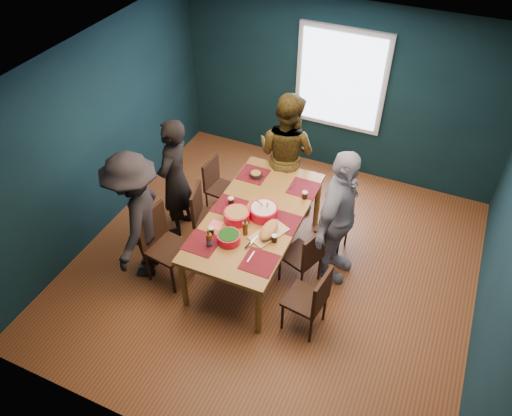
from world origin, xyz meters
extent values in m
cube|color=brown|center=(0.00, 0.00, -0.01)|extent=(5.00, 5.00, 0.01)
cube|color=silver|center=(0.00, 0.00, 2.70)|extent=(5.00, 5.00, 0.01)
cube|color=#0D272D|center=(-2.50, 0.00, 1.35)|extent=(0.01, 5.00, 2.70)
cube|color=#0D272D|center=(2.50, 0.00, 1.35)|extent=(0.01, 5.00, 2.70)
cube|color=#0D272D|center=(0.00, 2.50, 1.35)|extent=(5.00, 0.01, 2.70)
cube|color=#0D272D|center=(0.00, -2.50, 1.35)|extent=(5.00, 0.01, 2.70)
cube|color=beige|center=(0.00, 2.47, 1.55)|extent=(1.35, 0.06, 1.55)
cube|color=olive|center=(-0.25, 0.00, 0.81)|extent=(1.13, 2.22, 0.05)
cylinder|color=olive|center=(-0.74, -1.01, 0.39)|extent=(0.08, 0.08, 0.78)
cylinder|color=olive|center=(0.23, -1.01, 0.39)|extent=(0.08, 0.08, 0.78)
cylinder|color=olive|center=(-0.74, 1.02, 0.39)|extent=(0.08, 0.08, 0.78)
cylinder|color=olive|center=(0.23, 1.02, 0.39)|extent=(0.08, 0.08, 0.78)
cube|color=black|center=(-1.12, 0.73, 0.41)|extent=(0.42, 0.42, 0.04)
cube|color=black|center=(-1.29, 0.75, 0.64)|extent=(0.07, 0.39, 0.42)
cylinder|color=black|center=(-1.29, 0.58, 0.20)|extent=(0.03, 0.03, 0.39)
cylinder|color=black|center=(-0.97, 0.55, 0.20)|extent=(0.03, 0.03, 0.39)
cylinder|color=black|center=(-1.27, 0.91, 0.20)|extent=(0.03, 0.03, 0.39)
cylinder|color=black|center=(-0.94, 0.88, 0.20)|extent=(0.03, 0.03, 0.39)
cube|color=black|center=(-0.93, 0.07, 0.45)|extent=(0.51, 0.51, 0.04)
cube|color=black|center=(-1.11, 0.02, 0.70)|extent=(0.14, 0.42, 0.46)
cylinder|color=black|center=(-1.06, -0.15, 0.22)|extent=(0.03, 0.03, 0.43)
cylinder|color=black|center=(-0.71, -0.06, 0.22)|extent=(0.03, 0.03, 0.43)
cylinder|color=black|center=(-1.15, 0.20, 0.22)|extent=(0.03, 0.03, 0.43)
cylinder|color=black|center=(-0.80, 0.29, 0.22)|extent=(0.03, 0.03, 0.43)
cube|color=black|center=(-1.13, -0.68, 0.50)|extent=(0.52, 0.52, 0.04)
cube|color=black|center=(-1.34, -0.65, 0.78)|extent=(0.11, 0.47, 0.51)
cylinder|color=black|center=(-1.36, -0.85, 0.24)|extent=(0.04, 0.04, 0.48)
cylinder|color=black|center=(-0.96, -0.91, 0.24)|extent=(0.04, 0.04, 0.48)
cylinder|color=black|center=(-1.31, -0.46, 0.24)|extent=(0.04, 0.04, 0.48)
cylinder|color=black|center=(-0.91, -0.51, 0.24)|extent=(0.04, 0.04, 0.48)
cube|color=black|center=(0.57, 0.62, 0.40)|extent=(0.40, 0.40, 0.04)
cube|color=black|center=(0.74, 0.61, 0.63)|extent=(0.06, 0.38, 0.41)
cylinder|color=black|center=(0.40, 0.47, 0.19)|extent=(0.03, 0.03, 0.39)
cylinder|color=black|center=(0.72, 0.44, 0.19)|extent=(0.03, 0.03, 0.39)
cylinder|color=black|center=(0.42, 0.79, 0.19)|extent=(0.03, 0.03, 0.39)
cylinder|color=black|center=(0.75, 0.77, 0.19)|extent=(0.03, 0.03, 0.39)
cube|color=black|center=(0.38, -0.07, 0.44)|extent=(0.53, 0.53, 0.04)
cube|color=black|center=(0.56, -0.13, 0.69)|extent=(0.18, 0.40, 0.45)
cylinder|color=black|center=(0.15, -0.17, 0.21)|extent=(0.03, 0.03, 0.42)
cylinder|color=black|center=(0.49, -0.29, 0.21)|extent=(0.03, 0.03, 0.42)
cylinder|color=black|center=(0.27, 0.16, 0.21)|extent=(0.03, 0.03, 0.42)
cylinder|color=black|center=(0.61, 0.04, 0.21)|extent=(0.03, 0.03, 0.42)
cube|color=black|center=(0.66, -0.69, 0.45)|extent=(0.47, 0.47, 0.04)
cube|color=black|center=(0.85, -0.72, 0.70)|extent=(0.09, 0.42, 0.46)
cylinder|color=black|center=(0.46, -0.85, 0.22)|extent=(0.03, 0.03, 0.43)
cylinder|color=black|center=(0.82, -0.90, 0.22)|extent=(0.03, 0.03, 0.43)
cylinder|color=black|center=(0.51, -0.49, 0.22)|extent=(0.03, 0.03, 0.43)
cylinder|color=black|center=(0.86, -0.54, 0.22)|extent=(0.03, 0.03, 0.43)
imported|color=black|center=(-1.50, 0.16, 0.88)|extent=(0.47, 0.67, 1.75)
imported|color=black|center=(-0.35, 1.25, 0.92)|extent=(1.01, 0.86, 1.84)
imported|color=white|center=(0.71, 0.24, 0.93)|extent=(0.57, 1.13, 1.86)
imported|color=black|center=(-1.51, -0.70, 0.90)|extent=(0.99, 1.31, 1.79)
cylinder|color=red|center=(-0.42, -0.18, 0.90)|extent=(0.32, 0.32, 0.13)
cylinder|color=#689A38|center=(-0.42, -0.18, 0.96)|extent=(0.28, 0.28, 0.02)
cylinder|color=red|center=(-0.15, 0.01, 0.90)|extent=(0.34, 0.34, 0.14)
cylinder|color=#F4E3C8|center=(-0.15, 0.01, 0.97)|extent=(0.30, 0.30, 0.02)
cylinder|color=tan|center=(-0.11, 0.01, 1.02)|extent=(0.10, 0.19, 0.27)
cylinder|color=tan|center=(-0.19, 0.01, 1.02)|extent=(0.09, 0.19, 0.27)
cylinder|color=red|center=(-0.35, -0.56, 0.89)|extent=(0.27, 0.27, 0.11)
cylinder|color=#134C16|center=(-0.35, -0.56, 0.94)|extent=(0.24, 0.24, 0.02)
cube|color=tan|center=(0.03, -0.26, 0.85)|extent=(0.41, 0.53, 0.02)
ellipsoid|color=#B07F3F|center=(0.03, -0.26, 0.91)|extent=(0.31, 0.41, 0.11)
cube|color=#BBBAC2|center=(-0.08, -0.45, 0.86)|extent=(0.05, 0.19, 0.00)
cylinder|color=black|center=(-0.11, -0.55, 0.87)|extent=(0.04, 0.11, 0.02)
sphere|color=#1D5814|center=(0.03, -0.36, 0.92)|extent=(0.03, 0.03, 0.03)
sphere|color=#1D5814|center=(0.03, -0.26, 0.92)|extent=(0.03, 0.03, 0.03)
sphere|color=#1D5814|center=(0.03, -0.16, 0.92)|extent=(0.03, 0.03, 0.03)
cylinder|color=black|center=(-0.56, 0.69, 0.87)|extent=(0.17, 0.17, 0.07)
cylinder|color=#689A38|center=(-0.56, 0.69, 0.90)|extent=(0.14, 0.14, 0.02)
cylinder|color=#47290C|center=(-0.52, -0.71, 0.93)|extent=(0.07, 0.07, 0.18)
cylinder|color=#47290C|center=(-0.52, -0.71, 1.06)|extent=(0.03, 0.03, 0.07)
cylinder|color=#1B3FBF|center=(-0.52, -0.71, 0.90)|extent=(0.07, 0.07, 0.04)
cylinder|color=#47290C|center=(-0.23, -0.36, 0.92)|extent=(0.06, 0.06, 0.18)
cylinder|color=#47290C|center=(-0.23, -0.36, 1.05)|extent=(0.03, 0.03, 0.07)
cylinder|color=black|center=(-0.59, -0.52, 0.88)|extent=(0.06, 0.06, 0.09)
cylinder|color=silver|center=(-0.59, -0.52, 0.92)|extent=(0.07, 0.07, 0.01)
cylinder|color=black|center=(0.13, -0.34, 0.88)|extent=(0.07, 0.07, 0.09)
cylinder|color=silver|center=(0.13, -0.34, 0.92)|extent=(0.07, 0.07, 0.01)
cylinder|color=black|center=(0.19, 0.53, 0.89)|extent=(0.07, 0.07, 0.10)
cylinder|color=silver|center=(0.19, 0.53, 0.93)|extent=(0.07, 0.07, 0.01)
cylinder|color=black|center=(-0.61, 0.05, 0.89)|extent=(0.07, 0.07, 0.10)
cylinder|color=silver|center=(-0.61, 0.05, 0.93)|extent=(0.07, 0.07, 0.02)
cube|color=#FC6A74|center=(0.08, 0.02, 0.84)|extent=(0.17, 0.17, 0.00)
cube|color=#FC6A74|center=(-0.61, -0.37, 0.84)|extent=(0.15, 0.15, 0.00)
cube|color=#FC6A74|center=(0.09, -0.73, 0.84)|extent=(0.16, 0.16, 0.00)
camera|label=1|loc=(1.61, -4.16, 4.92)|focal=35.00mm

